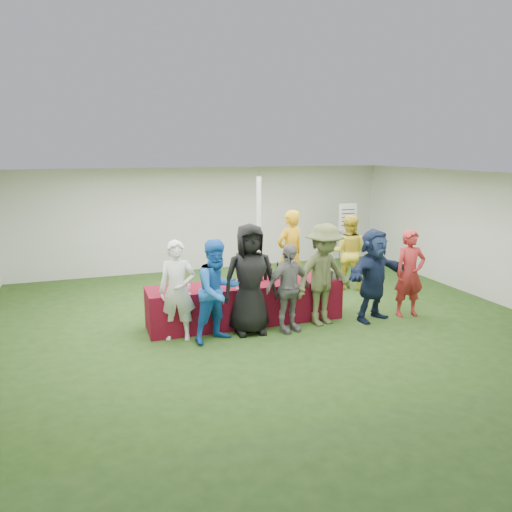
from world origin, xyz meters
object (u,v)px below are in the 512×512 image
object	(u,v)px
customer_5	(374,275)
customer_6	(410,273)
staff_pourer	(290,253)
customer_3	(288,288)
customer_0	(177,291)
serving_table	(246,303)
customer_4	(324,275)
wine_list_sign	(348,222)
customer_1	(218,291)
staff_back	(348,252)
dump_bucket	(333,274)
customer_2	(250,279)

from	to	relation	value
customer_5	customer_6	size ratio (longest dim) A/B	1.04
staff_pourer	customer_3	distance (m)	2.21
staff_pourer	customer_0	xyz separation A→B (m)	(-2.78, -1.76, -0.10)
serving_table	customer_4	xyz separation A→B (m)	(1.31, -0.54, 0.56)
wine_list_sign	customer_4	distance (m)	4.11
staff_pourer	customer_6	distance (m)	2.58
staff_pourer	customer_1	distance (m)	2.98
wine_list_sign	customer_6	distance (m)	3.54
customer_0	customer_1	distance (m)	0.68
customer_1	customer_5	xyz separation A→B (m)	(3.01, 0.06, 0.01)
wine_list_sign	customer_0	bearing A→B (deg)	-147.17
staff_back	customer_4	distance (m)	2.58
staff_back	customer_6	size ratio (longest dim) A/B	1.02
staff_back	customer_6	bearing A→B (deg)	127.08
serving_table	customer_0	distance (m)	1.47
staff_pourer	customer_6	world-z (taller)	staff_pourer
dump_bucket	customer_2	size ratio (longest dim) A/B	0.13
customer_6	staff_pourer	bearing A→B (deg)	135.80
wine_list_sign	staff_back	xyz separation A→B (m)	(-0.72, -1.35, -0.46)
customer_0	customer_4	world-z (taller)	customer_4
dump_bucket	staff_pourer	world-z (taller)	staff_pourer
serving_table	customer_6	xyz separation A→B (m)	(3.08, -0.65, 0.46)
staff_pourer	customer_2	world-z (taller)	customer_2
serving_table	customer_0	xyz separation A→B (m)	(-1.33, -0.41, 0.47)
dump_bucket	customer_2	distance (m)	1.79
serving_table	wine_list_sign	bearing A→B (deg)	37.49
wine_list_sign	staff_back	bearing A→B (deg)	-118.13
serving_table	customer_1	world-z (taller)	customer_1
customer_6	staff_back	bearing A→B (deg)	100.39
dump_bucket	staff_pourer	size ratio (longest dim) A/B	0.13
staff_pourer	customer_2	distance (m)	2.41
serving_table	customer_5	world-z (taller)	customer_5
serving_table	customer_3	xyz separation A→B (m)	(0.56, -0.67, 0.41)
dump_bucket	customer_4	world-z (taller)	customer_4
customer_2	customer_6	size ratio (longest dim) A/B	1.15
customer_5	dump_bucket	bearing A→B (deg)	127.74
customer_0	customer_2	distance (m)	1.25
staff_pourer	customer_1	xyz separation A→B (m)	(-2.16, -2.04, -0.08)
customer_1	customer_4	bearing A→B (deg)	-16.51
dump_bucket	customer_0	size ratio (longest dim) A/B	0.14
customer_3	staff_back	bearing A→B (deg)	27.22
customer_2	customer_3	xyz separation A→B (m)	(0.65, -0.16, -0.18)
wine_list_sign	customer_2	bearing A→B (deg)	-138.45
staff_back	customer_0	world-z (taller)	staff_back
staff_back	customer_6	world-z (taller)	staff_back
customer_3	customer_4	size ratio (longest dim) A/B	0.84
dump_bucket	customer_3	size ratio (longest dim) A/B	0.16
customer_3	customer_5	world-z (taller)	customer_5
customer_5	staff_pourer	bearing A→B (deg)	94.28
wine_list_sign	customer_5	bearing A→B (deg)	-111.58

